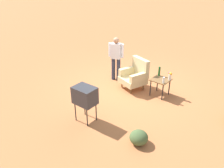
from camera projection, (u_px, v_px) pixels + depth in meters
ground_plane at (129, 87)px, 8.11m from camera, size 60.00×60.00×0.00m
armchair at (135, 75)px, 7.86m from camera, size 0.95×0.97×1.06m
side_table at (161, 82)px, 7.38m from camera, size 0.56×0.56×0.59m
tv_on_stand at (85, 96)px, 6.00m from camera, size 0.62×0.47×1.03m
person_standing at (116, 56)px, 8.26m from camera, size 0.53×0.34×1.64m
bottle_wine_green at (159, 71)px, 7.51m from camera, size 0.07×0.07×0.32m
bottle_short_clear at (164, 80)px, 7.06m from camera, size 0.06×0.06×0.20m
flower_vase at (170, 76)px, 7.24m from camera, size 0.14×0.10×0.27m
shrub_near at (139, 137)px, 5.42m from camera, size 0.45×0.45×0.35m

